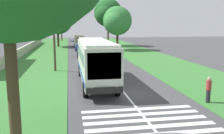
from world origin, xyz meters
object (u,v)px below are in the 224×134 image
Objects in this scene: roadside_tree_left_0 at (60,13)px; utility_pole at (54,31)px; coach_bus at (95,59)px; roadside_tree_left_1 at (57,20)px; trailing_car_1 at (80,47)px; pedestrian at (209,90)px; trailing_car_0 at (83,53)px; roadside_tree_right_0 at (107,13)px; roadside_tree_right_1 at (116,22)px; trailing_minibus_0 at (79,40)px.

roadside_tree_left_0 is 1.48× the size of utility_pole.
roadside_tree_left_1 is (37.54, 4.71, 3.96)m from coach_bus.
pedestrian is (-34.74, -6.75, 0.24)m from trailing_car_1.
utility_pole is at bearing 170.38° from trailing_car_1.
trailing_car_0 is 0.44× the size of roadside_tree_left_1.
roadside_tree_right_0 is at bearing -151.18° from roadside_tree_left_0.
trailing_car_0 is 1.00× the size of trailing_car_1.
roadside_tree_left_0 is 66.39m from pedestrian.
roadside_tree_right_1 is (-30.65, -11.57, -2.93)m from roadside_tree_left_0.
trailing_car_1 is at bearing 10.99° from pedestrian.
coach_bus is 6.60× the size of pedestrian.
roadside_tree_left_0 reaches higher than pedestrian.
coach_bus is 1.86× the size of trailing_minibus_0.
utility_pole is at bearing 152.83° from roadside_tree_right_1.
coach_bus reaches higher than trailing_minibus_0.
coach_bus is 9.49m from pedestrian.
roadside_tree_right_1 is (-10.53, -6.88, 4.05)m from trailing_minibus_0.
roadside_tree_left_0 reaches higher than coach_bus.
utility_pole is (-30.92, -0.97, -1.73)m from roadside_tree_left_1.
coach_bus is 1.15× the size of roadside_tree_left_1.
roadside_tree_left_1 is (19.24, 4.66, 5.44)m from trailing_car_0.
roadside_tree_right_0 reaches higher than pedestrian.
trailing_car_0 is 25.84m from pedestrian.
roadside_tree_left_1 is at bearing 14.41° from pedestrian.
trailing_car_1 is 0.35× the size of roadside_tree_left_0.
coach_bus is at bearing -179.80° from trailing_car_1.
trailing_car_1 is 0.51× the size of utility_pole.
trailing_minibus_0 is at bearing -7.11° from utility_pole.
roadside_tree_right_1 is (27.71, -7.09, 3.45)m from coach_bus.
roadside_tree_left_1 reaches higher than utility_pole.
roadside_tree_right_1 is at bearing -0.74° from pedestrian.
utility_pole reaches higher than trailing_car_1.
roadside_tree_right_1 is at bearing -27.17° from utility_pole.
pedestrian is (-65.01, -11.13, -7.62)m from roadside_tree_left_0.
trailing_minibus_0 is 0.62× the size of roadside_tree_left_1.
trailing_minibus_0 is 21.81m from roadside_tree_left_0.
roadside_tree_right_1 is at bearing -93.01° from trailing_car_1.
roadside_tree_right_1 is 1.02× the size of utility_pole.
utility_pole is at bearing 162.50° from trailing_car_0.
trailing_car_1 is 35.39m from pedestrian.
trailing_car_1 is (9.78, 0.05, 0.00)m from trailing_car_0.
roadside_tree_left_1 is 1.15× the size of utility_pole.
trailing_car_0 is at bearing -17.50° from utility_pole.
trailing_car_1 is 31.58m from roadside_tree_left_0.
trailing_car_0 is at bearing -166.39° from roadside_tree_left_1.
roadside_tree_right_0 reaches higher than coach_bus.
coach_bus is 2.60× the size of trailing_car_0.
pedestrian is at bearing -135.03° from coach_bus.
trailing_car_1 is at bearing 144.60° from roadside_tree_right_0.
roadside_tree_right_0 reaches higher than roadside_tree_left_1.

